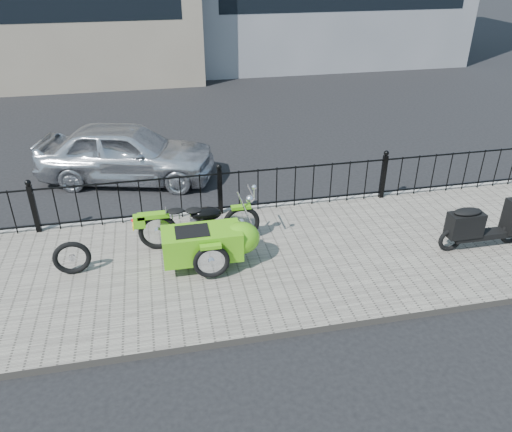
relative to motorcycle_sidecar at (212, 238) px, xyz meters
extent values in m
plane|color=black|center=(0.39, 0.41, -0.59)|extent=(120.00, 120.00, 0.00)
cube|color=#655F55|center=(0.39, -0.09, -0.53)|extent=(30.00, 3.80, 0.12)
cube|color=gray|center=(0.39, 1.85, -0.53)|extent=(30.00, 0.10, 0.12)
cylinder|color=black|center=(0.39, 1.71, 0.40)|extent=(14.00, 0.04, 0.04)
cylinder|color=black|center=(0.39, 1.71, -0.35)|extent=(14.00, 0.04, 0.04)
cube|color=black|center=(-3.11, 1.71, 0.01)|extent=(0.09, 0.09, 0.96)
sphere|color=black|center=(-3.11, 1.71, 0.55)|extent=(0.11, 0.11, 0.11)
cube|color=black|center=(0.39, 1.71, 0.01)|extent=(0.09, 0.09, 0.96)
sphere|color=black|center=(0.39, 1.71, 0.55)|extent=(0.11, 0.11, 0.11)
cube|color=black|center=(3.89, 1.71, 0.01)|extent=(0.09, 0.09, 0.96)
sphere|color=black|center=(3.89, 1.71, 0.55)|extent=(0.11, 0.11, 0.11)
torus|color=black|center=(0.62, 0.61, -0.13)|extent=(0.69, 0.09, 0.69)
torus|color=black|center=(-0.88, 0.61, -0.13)|extent=(0.69, 0.09, 0.69)
torus|color=black|center=(-0.08, -0.53, -0.13)|extent=(0.60, 0.08, 0.60)
cube|color=gray|center=(-0.13, 0.61, -0.11)|extent=(0.34, 0.22, 0.24)
cylinder|color=black|center=(-0.13, 0.61, -0.18)|extent=(1.40, 0.04, 0.04)
ellipsoid|color=black|center=(-0.01, 0.61, 0.13)|extent=(0.54, 0.29, 0.26)
cylinder|color=silver|center=(0.80, 0.61, 0.49)|extent=(0.03, 0.56, 0.03)
cylinder|color=silver|center=(0.68, 0.61, 0.18)|extent=(0.25, 0.04, 0.59)
sphere|color=silver|center=(0.78, 0.61, 0.35)|extent=(0.15, 0.15, 0.15)
cube|color=#56AD14|center=(0.62, 0.61, 0.20)|extent=(0.36, 0.12, 0.06)
cube|color=#56AD14|center=(-0.93, 0.61, 0.21)|extent=(0.55, 0.16, 0.08)
ellipsoid|color=black|center=(-0.23, 0.61, 0.23)|extent=(0.31, 0.22, 0.08)
ellipsoid|color=black|center=(-0.55, 0.61, 0.25)|extent=(0.31, 0.22, 0.08)
sphere|color=red|center=(-1.28, 0.61, 0.15)|extent=(0.07, 0.07, 0.07)
cube|color=yellow|center=(-1.30, 0.71, -0.03)|extent=(0.02, 0.14, 0.10)
cube|color=#56AD14|center=(-0.18, -0.14, 0.00)|extent=(1.30, 0.62, 0.50)
ellipsoid|color=#56AD14|center=(0.47, -0.14, 0.02)|extent=(0.65, 0.60, 0.54)
cube|color=black|center=(-0.33, -0.14, 0.23)|extent=(0.55, 0.43, 0.06)
cube|color=#56AD14|center=(-0.08, -0.53, 0.16)|extent=(0.34, 0.11, 0.06)
torus|color=black|center=(5.41, -0.53, -0.25)|extent=(0.46, 0.08, 0.46)
torus|color=black|center=(4.18, -0.53, -0.25)|extent=(0.46, 0.08, 0.46)
cube|color=black|center=(4.79, -0.53, -0.23)|extent=(1.12, 0.25, 0.11)
cube|color=black|center=(4.40, -0.53, 0.03)|extent=(0.61, 0.29, 0.45)
ellipsoid|color=black|center=(4.40, -0.53, 0.28)|extent=(0.52, 0.26, 0.10)
cube|color=black|center=(5.30, -0.53, 0.08)|extent=(0.13, 0.33, 0.61)
torus|color=black|center=(-2.29, 0.12, -0.17)|extent=(0.62, 0.14, 0.61)
imported|color=silver|center=(-1.45, 4.04, 0.10)|extent=(4.33, 2.61, 1.38)
camera|label=1|loc=(-0.76, -7.19, 4.37)|focal=35.00mm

